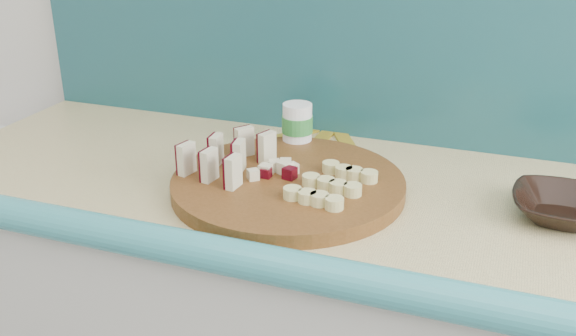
{
  "coord_description": "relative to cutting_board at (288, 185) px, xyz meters",
  "views": [
    {
      "loc": [
        0.13,
        0.43,
        1.43
      ],
      "look_at": [
        -0.24,
        1.45,
        0.96
      ],
      "focal_mm": 40.0,
      "sensor_mm": 36.0,
      "label": 1
    }
  ],
  "objects": [
    {
      "name": "backsplash",
      "position": [
        0.34,
        0.34,
        0.24
      ],
      "size": [
        2.2,
        0.02,
        0.5
      ],
      "primitive_type": "cube",
      "color": "teal",
      "rests_on": "kitchen_counter"
    },
    {
      "name": "cutting_board",
      "position": [
        0.0,
        0.0,
        0.0
      ],
      "size": [
        0.52,
        0.52,
        0.03
      ],
      "primitive_type": "cylinder",
      "rotation": [
        0.0,
        0.0,
        -0.23
      ],
      "color": "#4C2C10",
      "rests_on": "kitchen_counter"
    },
    {
      "name": "apple_wedges",
      "position": [
        -0.12,
        -0.0,
        0.04
      ],
      "size": [
        0.15,
        0.18,
        0.06
      ],
      "color": "beige",
      "rests_on": "cutting_board"
    },
    {
      "name": "apple_chunks",
      "position": [
        -0.03,
        0.01,
        0.02
      ],
      "size": [
        0.07,
        0.07,
        0.02
      ],
      "color": "beige",
      "rests_on": "cutting_board"
    },
    {
      "name": "banana_slices",
      "position": [
        0.09,
        -0.02,
        0.02
      ],
      "size": [
        0.14,
        0.18,
        0.02
      ],
      "color": "#DAD385",
      "rests_on": "cutting_board"
    },
    {
      "name": "brown_bowl",
      "position": [
        0.48,
        0.06,
        0.01
      ],
      "size": [
        0.17,
        0.17,
        0.04
      ],
      "primitive_type": "imported",
      "rotation": [
        0.0,
        0.0,
        0.01
      ],
      "color": "black",
      "rests_on": "kitchen_counter"
    },
    {
      "name": "canister",
      "position": [
        -0.05,
        0.19,
        0.04
      ],
      "size": [
        0.07,
        0.07,
        0.11
      ],
      "rotation": [
        0.0,
        0.0,
        -0.43
      ],
      "color": "white",
      "rests_on": "kitchen_counter"
    },
    {
      "name": "banana_peel",
      "position": [
        -0.02,
        0.31,
        -0.01
      ],
      "size": [
        0.2,
        0.17,
        0.01
      ],
      "rotation": [
        0.0,
        0.0,
        -0.2
      ],
      "color": "gold",
      "rests_on": "kitchen_counter"
    }
  ]
}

